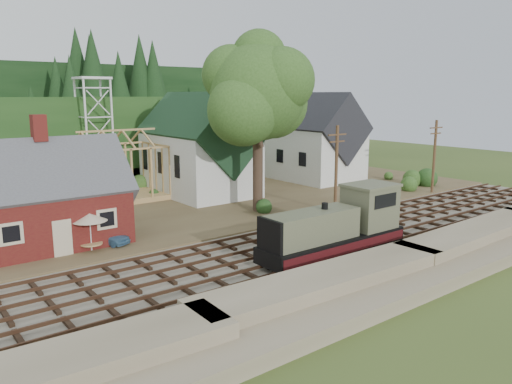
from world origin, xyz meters
TOP-DOWN VIEW (x-y plane):
  - ground at (0.00, 0.00)m, footprint 140.00×140.00m
  - embankment at (0.00, -8.50)m, footprint 64.00×5.00m
  - railroad_bed at (0.00, 0.00)m, footprint 64.00×11.00m
  - village_flat at (0.00, 18.00)m, footprint 64.00×26.00m
  - hillside at (0.00, 42.00)m, footprint 70.00×28.96m
  - ridge at (0.00, 58.00)m, footprint 80.00×20.00m
  - depot at (-16.00, 11.00)m, footprint 10.80×7.41m
  - church at (2.00, 19.68)m, footprint 8.40×15.17m
  - farmhouse at (18.00, 19.00)m, footprint 8.40×10.80m
  - timber_frame at (-6.00, 22.00)m, footprint 8.20×6.20m
  - lattice_tower at (-6.00, 28.00)m, footprint 3.20×3.20m
  - big_tree at (2.17, 10.08)m, footprint 10.90×8.40m
  - telegraph_pole_near at (7.00, 5.20)m, footprint 2.20×0.28m
  - telegraph_pole_far at (22.00, 5.20)m, footprint 2.20×0.28m
  - locomotive at (-1.40, -3.00)m, footprint 11.05×2.76m
  - car_blue at (-12.69, 8.38)m, footprint 2.60×3.65m
  - car_green at (-18.04, 11.60)m, footprint 4.15×2.55m
  - car_red at (17.80, 16.75)m, footprint 4.03×2.07m
  - patio_set at (-14.16, 7.51)m, footprint 2.30×2.30m

SIDE VIEW (x-z plane):
  - ground at x=0.00m, z-range 0.00..0.00m
  - embankment at x=0.00m, z-range -0.80..0.80m
  - hillside at x=0.00m, z-range -6.37..6.37m
  - ridge at x=0.00m, z-range -6.00..6.00m
  - railroad_bed at x=0.00m, z-range 0.00..0.16m
  - village_flat at x=0.00m, z-range 0.00..0.30m
  - car_red at x=17.80m, z-range 0.30..1.39m
  - car_blue at x=-12.69m, z-range 0.30..1.45m
  - car_green at x=-18.04m, z-range 0.30..1.59m
  - locomotive at x=-1.40m, z-range -0.23..4.22m
  - patio_set at x=-14.16m, z-range 1.20..3.76m
  - depot at x=-16.00m, z-range -1.29..7.71m
  - timber_frame at x=-6.00m, z-range -0.23..6.76m
  - telegraph_pole_near at x=7.00m, z-range 0.25..8.25m
  - telegraph_pole_far at x=22.00m, z-range 0.25..8.25m
  - farmhouse at x=18.00m, z-range -0.43..10.17m
  - church at x=2.00m, z-range -1.32..11.68m
  - lattice_tower at x=-6.00m, z-range 3.97..16.10m
  - big_tree at x=2.17m, z-range 2.87..17.57m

